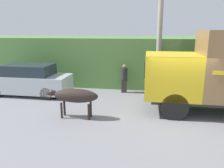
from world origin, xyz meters
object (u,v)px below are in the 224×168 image
brown_cow (75,96)px  utility_pole (159,36)px  parked_suv (28,80)px  pedestrian_on_hill (124,77)px

brown_cow → utility_pole: utility_pole is taller
brown_cow → utility_pole: 5.96m
parked_suv → utility_pole: bearing=9.9°
pedestrian_on_hill → utility_pole: (1.85, 0.29, 2.32)m
brown_cow → pedestrian_on_hill: size_ratio=1.33×
parked_suv → pedestrian_on_hill: (5.18, 1.30, 0.06)m
pedestrian_on_hill → utility_pole: size_ratio=0.26×
parked_suv → brown_cow: bearing=-39.9°
pedestrian_on_hill → utility_pole: bearing=-176.8°
brown_cow → pedestrian_on_hill: 4.33m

